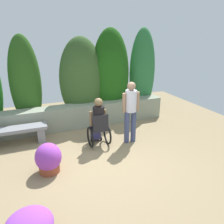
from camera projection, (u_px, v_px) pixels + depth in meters
ground_plane at (104, 159)px, 5.12m from camera, size 10.26×10.26×0.00m
stone_retaining_wall at (82, 115)px, 6.91m from camera, size 5.63×0.51×0.73m
hedge_backdrop at (82, 78)px, 7.07m from camera, size 6.10×1.05×3.08m
stone_bench at (18, 133)px, 5.73m from camera, size 1.54×0.41×0.49m
person_in_wheelchair at (98, 123)px, 5.61m from camera, size 0.53×0.66×1.33m
person_standing_companion at (131, 108)px, 5.65m from camera, size 0.49×0.30×1.69m
flower_pot_purple_near at (49, 159)px, 4.56m from camera, size 0.56×0.56×0.67m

